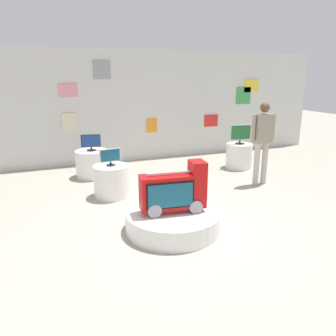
{
  "coord_description": "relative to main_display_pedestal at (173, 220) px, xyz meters",
  "views": [
    {
      "loc": [
        -1.87,
        -4.23,
        2.28
      ],
      "look_at": [
        -0.09,
        0.38,
        0.87
      ],
      "focal_mm": 34.86,
      "sensor_mm": 36.0,
      "label": 1
    }
  ],
  "objects": [
    {
      "name": "display_pedestal_right_rear",
      "position": [
        -0.72,
        3.22,
        0.16
      ],
      "size": [
        0.75,
        0.75,
        0.62
      ],
      "primitive_type": "cylinder",
      "color": "white",
      "rests_on": "ground"
    },
    {
      "name": "tv_on_right_rear",
      "position": [
        -0.71,
        3.21,
        0.67
      ],
      "size": [
        0.44,
        0.21,
        0.37
      ],
      "color": "black",
      "rests_on": "display_pedestal_right_rear"
    },
    {
      "name": "ground_plane",
      "position": [
        0.16,
        0.01,
        -0.15
      ],
      "size": [
        30.0,
        30.0,
        0.0
      ],
      "primitive_type": "plane",
      "color": "#A8A091"
    },
    {
      "name": "shopper_browsing_rear",
      "position": [
        2.57,
        1.35,
        0.88
      ],
      "size": [
        0.56,
        0.21,
        1.75
      ],
      "color": "#B2ADA3",
      "rests_on": "ground"
    },
    {
      "name": "main_display_pedestal",
      "position": [
        0.0,
        0.0,
        0.0
      ],
      "size": [
        1.43,
        1.43,
        0.3
      ],
      "primitive_type": "cylinder",
      "color": "white",
      "rests_on": "ground"
    },
    {
      "name": "tv_on_center_rear",
      "position": [
        -0.56,
        1.77,
        0.65
      ],
      "size": [
        0.41,
        0.16,
        0.33
      ],
      "color": "black",
      "rests_on": "display_pedestal_center_rear"
    },
    {
      "name": "display_pedestal_left_rear",
      "position": [
        2.88,
        2.64,
        0.16
      ],
      "size": [
        0.66,
        0.66,
        0.62
      ],
      "primitive_type": "cylinder",
      "color": "white",
      "rests_on": "ground"
    },
    {
      "name": "display_pedestal_center_rear",
      "position": [
        -0.56,
        1.77,
        0.16
      ],
      "size": [
        0.68,
        0.68,
        0.62
      ],
      "primitive_type": "cylinder",
      "color": "white",
      "rests_on": "ground"
    },
    {
      "name": "novelty_firetruck_tv",
      "position": [
        0.02,
        -0.01,
        0.46
      ],
      "size": [
        1.0,
        0.45,
        0.76
      ],
      "color": "gray",
      "rests_on": "main_display_pedestal"
    },
    {
      "name": "tv_on_left_rear",
      "position": [
        2.88,
        2.63,
        0.74
      ],
      "size": [
        0.55,
        0.22,
        0.49
      ],
      "color": "black",
      "rests_on": "display_pedestal_left_rear"
    },
    {
      "name": "back_wall_display",
      "position": [
        0.16,
        4.42,
        1.32
      ],
      "size": [
        12.52,
        0.13,
        2.94
      ],
      "color": "silver",
      "rests_on": "ground"
    }
  ]
}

